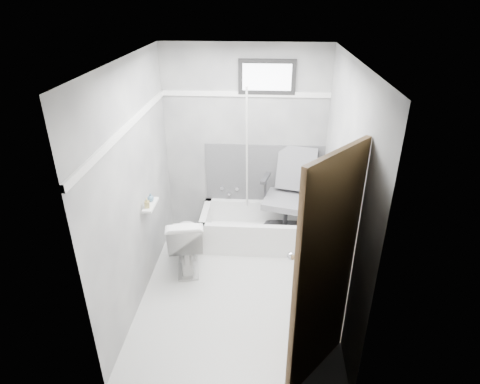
# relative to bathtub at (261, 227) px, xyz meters

# --- Properties ---
(floor) EXTENTS (2.60, 2.60, 0.00)m
(floor) POSITION_rel_bathtub_xyz_m (-0.23, -0.93, -0.21)
(floor) COLOR silver
(floor) RESTS_ON ground
(ceiling) EXTENTS (2.60, 2.60, 0.00)m
(ceiling) POSITION_rel_bathtub_xyz_m (-0.23, -0.93, 2.19)
(ceiling) COLOR silver
(ceiling) RESTS_ON floor
(wall_back) EXTENTS (2.00, 0.02, 2.40)m
(wall_back) POSITION_rel_bathtub_xyz_m (-0.23, 0.37, 0.99)
(wall_back) COLOR slate
(wall_back) RESTS_ON floor
(wall_front) EXTENTS (2.00, 0.02, 2.40)m
(wall_front) POSITION_rel_bathtub_xyz_m (-0.23, -2.23, 0.99)
(wall_front) COLOR slate
(wall_front) RESTS_ON floor
(wall_left) EXTENTS (0.02, 2.60, 2.40)m
(wall_left) POSITION_rel_bathtub_xyz_m (-1.23, -0.93, 0.99)
(wall_left) COLOR slate
(wall_left) RESTS_ON floor
(wall_right) EXTENTS (0.02, 2.60, 2.40)m
(wall_right) POSITION_rel_bathtub_xyz_m (0.77, -0.93, 0.99)
(wall_right) COLOR slate
(wall_right) RESTS_ON floor
(bathtub) EXTENTS (1.50, 0.70, 0.42)m
(bathtub) POSITION_rel_bathtub_xyz_m (0.00, 0.00, 0.00)
(bathtub) COLOR white
(bathtub) RESTS_ON floor
(office_chair) EXTENTS (0.76, 0.76, 1.08)m
(office_chair) POSITION_rel_bathtub_xyz_m (0.30, 0.04, 0.45)
(office_chair) COLOR slate
(office_chair) RESTS_ON bathtub
(toilet) EXTENTS (0.53, 0.78, 0.70)m
(toilet) POSITION_rel_bathtub_xyz_m (-0.85, -0.58, 0.14)
(toilet) COLOR white
(toilet) RESTS_ON floor
(door) EXTENTS (0.78, 0.78, 2.00)m
(door) POSITION_rel_bathtub_xyz_m (0.75, -2.21, 0.79)
(door) COLOR #54371F
(door) RESTS_ON floor
(window) EXTENTS (0.66, 0.04, 0.40)m
(window) POSITION_rel_bathtub_xyz_m (0.02, 0.36, 1.81)
(window) COLOR black
(window) RESTS_ON wall_back
(backerboard) EXTENTS (1.50, 0.02, 0.78)m
(backerboard) POSITION_rel_bathtub_xyz_m (0.02, 0.36, 0.59)
(backerboard) COLOR #4C4C4F
(backerboard) RESTS_ON wall_back
(trim_back) EXTENTS (2.00, 0.02, 0.06)m
(trim_back) POSITION_rel_bathtub_xyz_m (-0.23, 0.36, 1.61)
(trim_back) COLOR white
(trim_back) RESTS_ON wall_back
(trim_left) EXTENTS (0.02, 2.60, 0.06)m
(trim_left) POSITION_rel_bathtub_xyz_m (-1.22, -0.93, 1.61)
(trim_left) COLOR white
(trim_left) RESTS_ON wall_left
(pole) EXTENTS (0.02, 0.44, 1.91)m
(pole) POSITION_rel_bathtub_xyz_m (-0.19, 0.13, 0.84)
(pole) COLOR silver
(pole) RESTS_ON bathtub
(shelf) EXTENTS (0.10, 0.32, 0.02)m
(shelf) POSITION_rel_bathtub_xyz_m (-1.16, -0.74, 0.69)
(shelf) COLOR silver
(shelf) RESTS_ON wall_left
(soap_bottle_a) EXTENTS (0.06, 0.06, 0.11)m
(soap_bottle_a) POSITION_rel_bathtub_xyz_m (-1.17, -0.82, 0.76)
(soap_bottle_a) COLOR tan
(soap_bottle_a) RESTS_ON shelf
(soap_bottle_b) EXTENTS (0.09, 0.09, 0.09)m
(soap_bottle_b) POSITION_rel_bathtub_xyz_m (-1.17, -0.68, 0.75)
(soap_bottle_b) COLOR slate
(soap_bottle_b) RESTS_ON shelf
(faucet) EXTENTS (0.26, 0.10, 0.16)m
(faucet) POSITION_rel_bathtub_xyz_m (-0.43, 0.34, 0.34)
(faucet) COLOR silver
(faucet) RESTS_ON wall_back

